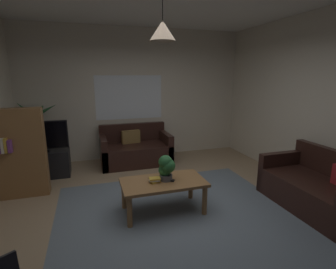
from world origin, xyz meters
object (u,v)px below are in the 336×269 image
object	(u,v)px
book_on_table_1	(154,180)
book_on_table_2	(155,178)
potted_palm_corner	(38,140)
coffee_table	(163,186)
bookshelf_corner	(21,153)
book_on_table_0	(155,181)
remote_on_table_0	(169,180)
potted_plant_on_table	(166,167)
tv_stand	(45,164)
pendant_lamp	(163,31)
couch_right_side	(317,190)
couch_under_window	(135,151)
tv	(41,136)

from	to	relation	value
book_on_table_1	book_on_table_2	bearing A→B (deg)	-38.36
book_on_table_2	potted_palm_corner	size ratio (longest dim) A/B	0.11
coffee_table	bookshelf_corner	distance (m)	2.28
book_on_table_0	bookshelf_corner	size ratio (longest dim) A/B	0.09
book_on_table_0	book_on_table_1	world-z (taller)	book_on_table_1
book_on_table_0	bookshelf_corner	xyz separation A→B (m)	(-1.84, 1.13, 0.23)
coffee_table	remote_on_table_0	world-z (taller)	remote_on_table_0
potted_plant_on_table	bookshelf_corner	xyz separation A→B (m)	(-2.01, 1.11, 0.06)
remote_on_table_0	tv_stand	distance (m)	2.66
pendant_lamp	book_on_table_2	bearing A→B (deg)	-173.26
couch_right_side	couch_under_window	bearing A→B (deg)	-141.81
remote_on_table_0	potted_palm_corner	distance (m)	3.11
couch_right_side	book_on_table_2	xyz separation A→B (m)	(-2.26, 0.55, 0.24)
coffee_table	tv_stand	xyz separation A→B (m)	(-1.78, 1.88, -0.14)
couch_under_window	book_on_table_0	xyz separation A→B (m)	(-0.12, -2.16, 0.19)
book_on_table_0	tv	world-z (taller)	tv
book_on_table_0	couch_under_window	bearing A→B (deg)	86.77
potted_palm_corner	couch_under_window	bearing A→B (deg)	-6.35
couch_right_side	remote_on_table_0	size ratio (longest dim) A/B	9.33
book_on_table_2	bookshelf_corner	distance (m)	2.17
tv	potted_palm_corner	bearing A→B (deg)	106.57
bookshelf_corner	potted_palm_corner	bearing A→B (deg)	88.34
couch_right_side	potted_plant_on_table	world-z (taller)	couch_right_side
remote_on_table_0	bookshelf_corner	world-z (taller)	bookshelf_corner
couch_under_window	book_on_table_2	xyz separation A→B (m)	(-0.12, -2.17, 0.24)
couch_under_window	tv_stand	bearing A→B (deg)	-171.45
couch_under_window	remote_on_table_0	distance (m)	2.18
book_on_table_2	book_on_table_0	bearing A→B (deg)	85.53
coffee_table	tv	distance (m)	2.61
book_on_table_2	tv	world-z (taller)	tv
potted_plant_on_table	tv	distance (m)	2.60
potted_plant_on_table	pendant_lamp	xyz separation A→B (m)	(-0.05, -0.02, 1.76)
book_on_table_2	tv_stand	xyz separation A→B (m)	(-1.65, 1.90, -0.26)
couch_under_window	tv_stand	size ratio (longest dim) A/B	1.63
remote_on_table_0	potted_plant_on_table	size ratio (longest dim) A/B	0.44
couch_under_window	couch_right_side	size ratio (longest dim) A/B	0.98
tv_stand	potted_palm_corner	distance (m)	0.61
potted_plant_on_table	remote_on_table_0	bearing A→B (deg)	-56.32
book_on_table_2	tv_stand	size ratio (longest dim) A/B	0.17
book_on_table_1	tv	world-z (taller)	tv
potted_plant_on_table	book_on_table_2	bearing A→B (deg)	-169.93
book_on_table_2	pendant_lamp	world-z (taller)	pendant_lamp
book_on_table_0	tv	xyz separation A→B (m)	(-1.65, 1.87, 0.32)
potted_palm_corner	bookshelf_corner	xyz separation A→B (m)	(-0.04, -1.24, 0.10)
couch_right_side	bookshelf_corner	size ratio (longest dim) A/B	1.07
couch_under_window	potted_plant_on_table	distance (m)	2.17
book_on_table_1	pendant_lamp	world-z (taller)	pendant_lamp
couch_under_window	book_on_table_1	bearing A→B (deg)	-93.40
potted_palm_corner	pendant_lamp	xyz separation A→B (m)	(1.93, -2.36, 1.80)
couch_right_side	potted_palm_corner	size ratio (longest dim) A/B	1.07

